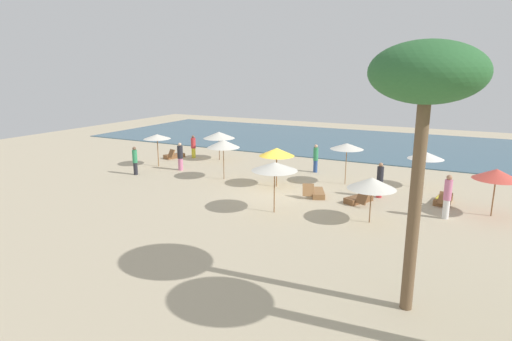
% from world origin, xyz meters
% --- Properties ---
extents(ground_plane, '(60.00, 60.00, 0.00)m').
position_xyz_m(ground_plane, '(0.00, 0.00, 0.00)').
color(ground_plane, '#BCAD8E').
extents(ocean_water, '(48.00, 16.00, 0.06)m').
position_xyz_m(ocean_water, '(0.00, 17.00, 0.03)').
color(ocean_water, '#3D6075').
rests_on(ocean_water, ground_plane).
extents(umbrella_0, '(1.91, 1.91, 2.34)m').
position_xyz_m(umbrella_0, '(-3.94, 0.88, 2.11)').
color(umbrella_0, brown).
rests_on(umbrella_0, ground_plane).
extents(umbrella_1, '(1.78, 1.78, 2.15)m').
position_xyz_m(umbrella_1, '(-9.61, 1.82, 1.99)').
color(umbrella_1, olive).
rests_on(umbrella_1, ground_plane).
extents(umbrella_2, '(2.23, 2.23, 2.02)m').
position_xyz_m(umbrella_2, '(-7.09, 5.44, 1.79)').
color(umbrella_2, brown).
rests_on(umbrella_2, ground_plane).
extents(umbrella_3, '(1.89, 1.89, 1.99)m').
position_xyz_m(umbrella_3, '(6.71, 4.26, 1.79)').
color(umbrella_3, olive).
rests_on(umbrella_3, ground_plane).
extents(umbrella_4, '(2.02, 2.02, 1.96)m').
position_xyz_m(umbrella_4, '(5.30, -2.53, 1.72)').
color(umbrella_4, brown).
rests_on(umbrella_4, ground_plane).
extents(umbrella_5, '(1.84, 1.84, 2.34)m').
position_xyz_m(umbrella_5, '(2.72, 3.01, 2.17)').
color(umbrella_5, olive).
rests_on(umbrella_5, ground_plane).
extents(umbrella_6, '(1.93, 1.93, 2.16)m').
position_xyz_m(umbrella_6, '(-0.53, 0.83, 1.94)').
color(umbrella_6, brown).
rests_on(umbrella_6, ground_plane).
extents(umbrella_7, '(2.05, 2.05, 2.32)m').
position_xyz_m(umbrella_7, '(1.17, -3.17, 2.13)').
color(umbrella_7, brown).
rests_on(umbrella_7, ground_plane).
extents(umbrella_8, '(1.92, 1.92, 2.13)m').
position_xyz_m(umbrella_8, '(9.90, 0.73, 1.89)').
color(umbrella_8, brown).
rests_on(umbrella_8, ground_plane).
extents(lounger_0, '(1.27, 1.72, 0.74)m').
position_xyz_m(lounger_0, '(4.24, -0.00, 0.17)').
color(lounger_0, brown).
rests_on(lounger_0, ground_plane).
extents(lounger_1, '(1.14, 1.73, 0.75)m').
position_xyz_m(lounger_1, '(-10.37, 4.45, 0.17)').
color(lounger_1, brown).
rests_on(lounger_1, ground_plane).
extents(lounger_2, '(1.20, 1.73, 0.74)m').
position_xyz_m(lounger_2, '(2.07, 0.09, 0.17)').
color(lounger_2, olive).
rests_on(lounger_2, ground_plane).
extents(lounger_3, '(0.83, 1.75, 0.70)m').
position_xyz_m(lounger_3, '(7.89, 1.75, 0.18)').
color(lounger_3, brown).
rests_on(lounger_3, ground_plane).
extents(person_0, '(0.33, 0.33, 1.77)m').
position_xyz_m(person_0, '(0.27, 4.98, 0.90)').
color(person_0, '#2D4C8C').
rests_on(person_0, ground_plane).
extents(person_1, '(0.47, 0.47, 1.66)m').
position_xyz_m(person_1, '(-9.13, 5.17, 0.83)').
color(person_1, yellow).
rests_on(person_1, ground_plane).
extents(person_2, '(0.41, 0.41, 1.78)m').
position_xyz_m(person_2, '(-7.62, 1.60, 0.90)').
color(person_2, '#D17299').
rests_on(person_2, ground_plane).
extents(person_3, '(0.41, 0.41, 1.74)m').
position_xyz_m(person_3, '(-9.32, -0.65, 0.90)').
color(person_3, '#26262D').
rests_on(person_3, ground_plane).
extents(person_4, '(0.36, 0.36, 1.79)m').
position_xyz_m(person_4, '(4.93, 1.32, 0.91)').
color(person_4, '#BF3338').
rests_on(person_4, ground_plane).
extents(person_5, '(0.38, 0.38, 1.95)m').
position_xyz_m(person_5, '(8.12, -0.54, 1.00)').
color(person_5, white).
rests_on(person_5, ground_plane).
extents(palm_1, '(2.76, 2.76, 6.97)m').
position_xyz_m(palm_1, '(7.64, -8.70, 6.05)').
color(palm_1, brown).
rests_on(palm_1, ground_plane).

